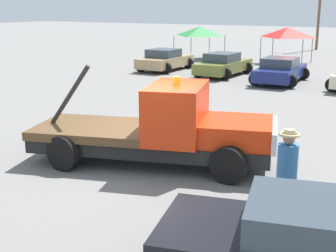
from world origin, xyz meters
The scene contains 8 objects.
ground_plane centered at (0.00, 0.00, 0.00)m, with size 160.00×160.00×0.00m, color slate.
tow_truck centered at (0.36, 0.11, 0.91)m, with size 6.51×3.72×2.51m.
person_near_truck centered at (3.94, -1.59, 1.05)m, with size 0.40×0.40×1.78m.
parked_car_tan centered at (-8.44, 15.66, 0.65)m, with size 2.50×4.29×1.34m.
parked_car_olive centered at (-4.33, 15.21, 0.65)m, with size 2.49×4.52×1.34m.
parked_car_navy centered at (-0.74, 14.35, 0.65)m, with size 2.54×4.58×1.34m.
canopy_tent_green centered at (-9.24, 22.38, 2.07)m, with size 2.95×2.95×2.42m.
canopy_tent_red centered at (-2.71, 22.70, 2.15)m, with size 2.90×2.90×2.51m.
Camera 1 is at (6.02, -9.90, 4.00)m, focal length 50.00 mm.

